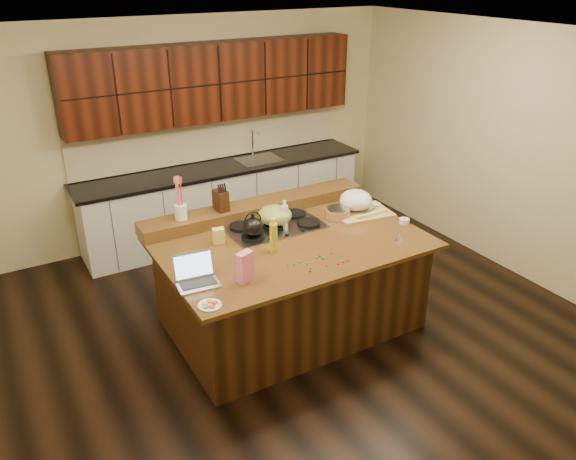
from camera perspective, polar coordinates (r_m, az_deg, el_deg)
room at (r=4.99m, az=0.29°, el=3.42°), size 5.52×5.02×2.72m
island at (r=5.38m, az=0.27°, el=-5.36°), size 2.40×1.60×0.92m
back_ledge at (r=5.70m, az=-3.28°, el=2.25°), size 2.40×0.30×0.12m
cooktop at (r=5.39m, az=-1.33°, el=0.37°), size 0.92×0.52×0.05m
back_counter at (r=7.11m, az=-6.76°, el=6.94°), size 3.70×0.66×2.40m
kettle at (r=5.11m, az=-3.59°, el=0.32°), size 0.24×0.24×0.18m
green_bowl at (r=5.34m, az=-1.35°, el=1.52°), size 0.38×0.38×0.18m
laptop at (r=4.53m, az=-9.34°, el=-4.57°), size 0.35×0.29×0.23m
oil_bottle at (r=4.89m, az=-1.48°, el=-0.83°), size 0.09×0.09×0.27m
vinegar_bottle at (r=5.31m, az=-0.36°, el=1.25°), size 0.08×0.08×0.25m
wooden_tray at (r=5.74m, az=7.06°, el=2.76°), size 0.61×0.49×0.23m
ramekin_a at (r=5.60m, az=11.73°, el=0.91°), size 0.13×0.13×0.04m
ramekin_b at (r=5.91m, az=8.93°, el=2.47°), size 0.13×0.13×0.04m
ramekin_c at (r=5.83m, az=8.10°, el=2.20°), size 0.12×0.12×0.04m
strainer_bowl at (r=5.61m, az=5.10°, el=1.66°), size 0.30×0.30×0.09m
kitchen_timer at (r=5.24m, az=11.29°, el=-0.69°), size 0.11×0.11×0.07m
pink_bag at (r=4.46m, az=-4.40°, el=-3.76°), size 0.15×0.12×0.26m
candy_plate at (r=4.24m, az=-7.95°, el=-7.59°), size 0.23×0.23×0.01m
package_box at (r=5.11m, az=-7.07°, el=-0.59°), size 0.12×0.09×0.14m
utensil_crock at (r=5.37m, az=-10.84°, el=1.83°), size 0.15×0.15×0.14m
knife_block at (r=5.49m, az=-6.84°, el=3.01°), size 0.11×0.17×0.20m
gumdrop_0 at (r=4.63m, az=2.27°, el=-4.20°), size 0.02×0.02×0.02m
gumdrop_1 at (r=4.75m, az=1.96°, el=-3.42°), size 0.02×0.02×0.02m
gumdrop_2 at (r=4.81m, az=6.13°, el=-3.14°), size 0.02×0.02×0.02m
gumdrop_3 at (r=4.68m, az=2.31°, el=-3.86°), size 0.02×0.02×0.02m
gumdrop_4 at (r=4.72m, az=3.89°, el=-3.63°), size 0.02×0.02×0.02m
gumdrop_5 at (r=4.84m, az=3.58°, el=-2.86°), size 0.02×0.02×0.02m
gumdrop_6 at (r=4.79m, az=5.63°, el=-3.24°), size 0.02×0.02×0.02m
gumdrop_7 at (r=4.72m, az=0.03°, el=-3.57°), size 0.02×0.02×0.02m
gumdrop_8 at (r=4.92m, az=4.44°, el=-2.35°), size 0.02×0.02×0.02m
gumdrop_9 at (r=4.74m, az=0.60°, el=-3.44°), size 0.02×0.02×0.02m
gumdrop_10 at (r=4.83m, az=6.11°, el=-3.02°), size 0.02×0.02×0.02m
gumdrop_11 at (r=4.77m, az=1.19°, el=-3.24°), size 0.02×0.02×0.02m
gumdrop_12 at (r=4.87m, az=3.23°, el=-2.64°), size 0.02×0.02×0.02m
gumdrop_13 at (r=4.85m, az=2.91°, el=-2.79°), size 0.02×0.02×0.02m
gumdrop_14 at (r=4.76m, az=5.10°, el=-3.44°), size 0.02×0.02×0.02m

